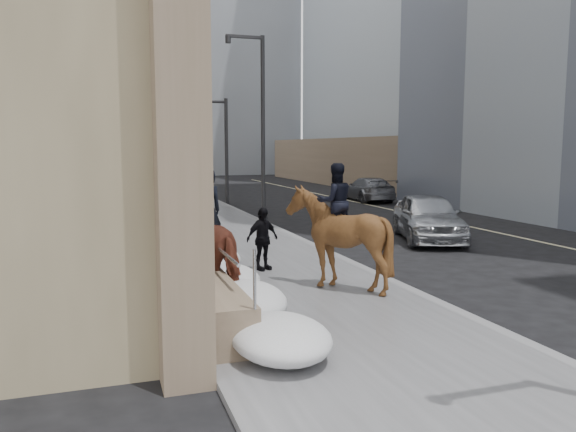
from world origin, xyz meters
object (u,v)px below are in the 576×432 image
(mounted_horse_right, at_px, (337,234))
(pedestrian, at_px, (262,239))
(car_grey, at_px, (368,189))
(car_silver, at_px, (428,217))
(mounted_horse_left, at_px, (219,247))

(mounted_horse_right, height_order, pedestrian, mounted_horse_right)
(pedestrian, relative_size, car_grey, 0.33)
(mounted_horse_right, relative_size, car_silver, 0.57)
(mounted_horse_left, distance_m, car_silver, 10.35)
(mounted_horse_left, distance_m, mounted_horse_right, 2.69)
(mounted_horse_left, bearing_deg, car_grey, -139.99)
(pedestrian, bearing_deg, car_silver, 4.66)
(mounted_horse_right, relative_size, pedestrian, 1.73)
(car_silver, xyz_separation_m, car_grey, (4.50, 13.70, -0.11))
(mounted_horse_left, xyz_separation_m, pedestrian, (1.62, 2.40, -0.29))
(pedestrian, bearing_deg, mounted_horse_left, -144.64)
(mounted_horse_left, distance_m, car_grey, 23.44)
(mounted_horse_right, distance_m, car_grey, 22.00)
(mounted_horse_right, xyz_separation_m, car_silver, (5.93, 5.66, -0.51))
(mounted_horse_left, relative_size, pedestrian, 1.67)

